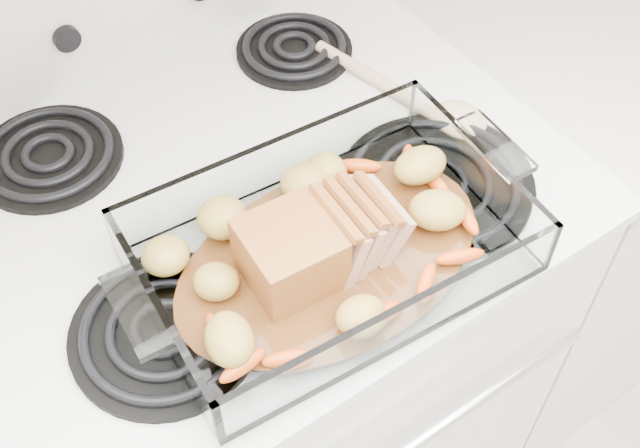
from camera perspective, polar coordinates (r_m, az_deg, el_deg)
electric_range at (r=1.40m, az=-4.30°, el=-9.05°), size 0.78×0.70×1.12m
counter_right at (r=1.69m, az=15.27°, el=2.18°), size 0.58×0.68×0.93m
baking_dish at (r=0.91m, az=0.72°, el=-1.88°), size 0.42×0.27×0.08m
pork_roast at (r=0.88m, az=-0.66°, el=-1.66°), size 0.18×0.10×0.08m
roast_vegetables at (r=0.92m, az=-0.74°, el=-0.31°), size 0.35×0.19×0.04m
wooden_spoon at (r=1.11m, az=7.41°, el=8.62°), size 0.11×0.28×0.02m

